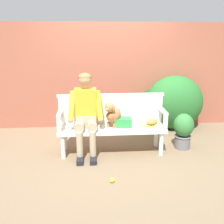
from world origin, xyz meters
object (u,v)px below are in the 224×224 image
(dog_on_bench, at_px, (113,114))
(potted_plant, at_px, (183,129))
(garden_bench, at_px, (112,130))
(sports_bag, at_px, (123,122))
(person_seated, at_px, (86,111))
(tennis_ball, at_px, (112,180))
(baseball_glove, at_px, (152,122))
(tennis_racket, at_px, (148,123))

(dog_on_bench, distance_m, potted_plant, 1.25)
(garden_bench, bearing_deg, sports_bag, 3.02)
(potted_plant, bearing_deg, person_seated, -177.32)
(dog_on_bench, distance_m, tennis_ball, 1.13)
(person_seated, relative_size, baseball_glove, 5.97)
(dog_on_bench, xyz_separation_m, sports_bag, (0.17, 0.01, -0.14))
(garden_bench, height_order, sports_bag, sports_bag)
(potted_plant, bearing_deg, sports_bag, -176.74)
(garden_bench, distance_m, person_seated, 0.53)
(dog_on_bench, relative_size, baseball_glove, 1.93)
(baseball_glove, height_order, tennis_ball, baseball_glove)
(sports_bag, relative_size, tennis_ball, 4.24)
(garden_bench, relative_size, sports_bag, 6.14)
(dog_on_bench, xyz_separation_m, potted_plant, (1.20, 0.07, -0.32))
(sports_bag, bearing_deg, dog_on_bench, -177.53)
(tennis_racket, xyz_separation_m, baseball_glove, (0.06, -0.03, 0.04))
(sports_bag, bearing_deg, potted_plant, 3.26)
(person_seated, xyz_separation_m, sports_bag, (0.59, 0.02, -0.20))
(person_seated, distance_m, tennis_ball, 1.20)
(tennis_ball, bearing_deg, tennis_racket, 56.59)
(dog_on_bench, xyz_separation_m, tennis_racket, (0.59, 0.09, -0.20))
(baseball_glove, distance_m, tennis_ball, 1.32)
(tennis_racket, relative_size, sports_bag, 2.06)
(tennis_ball, bearing_deg, person_seated, 110.39)
(garden_bench, relative_size, dog_on_bench, 4.05)
(tennis_racket, distance_m, potted_plant, 0.62)
(person_seated, height_order, potted_plant, person_seated)
(person_seated, relative_size, tennis_ball, 19.89)
(sports_bag, bearing_deg, person_seated, -178.34)
(person_seated, xyz_separation_m, dog_on_bench, (0.43, 0.01, -0.06))
(dog_on_bench, height_order, sports_bag, dog_on_bench)
(sports_bag, bearing_deg, tennis_racket, 10.73)
(person_seated, distance_m, potted_plant, 1.68)
(sports_bag, xyz_separation_m, tennis_ball, (-0.25, -0.95, -0.48))
(sports_bag, distance_m, tennis_ball, 1.09)
(dog_on_bench, height_order, tennis_racket, dog_on_bench)
(baseball_glove, height_order, sports_bag, sports_bag)
(sports_bag, height_order, potted_plant, potted_plant)
(person_seated, bearing_deg, dog_on_bench, 1.34)
(sports_bag, xyz_separation_m, potted_plant, (1.04, 0.06, -0.18))
(baseball_glove, xyz_separation_m, tennis_ball, (-0.74, -0.99, -0.45))
(tennis_racket, distance_m, sports_bag, 0.44)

